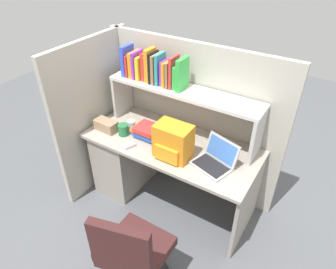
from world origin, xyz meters
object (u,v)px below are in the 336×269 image
at_px(paper_cup, 131,125).
at_px(snack_canister, 123,130).
at_px(backpack, 173,142).
at_px(tissue_box, 106,125).
at_px(computer_mouse, 129,146).
at_px(laptop, 215,160).
at_px(office_chair, 133,260).

relative_size(paper_cup, snack_canister, 0.88).
bearing_deg(backpack, paper_cup, 165.94).
bearing_deg(backpack, tissue_box, 179.71).
bearing_deg(computer_mouse, paper_cup, 144.09).
relative_size(laptop, backpack, 1.24).
distance_m(computer_mouse, snack_canister, 0.21).
height_order(tissue_box, office_chair, office_chair).
bearing_deg(office_chair, snack_canister, -64.00).
height_order(backpack, tissue_box, backpack).
bearing_deg(laptop, computer_mouse, -166.34).
bearing_deg(paper_cup, backpack, -14.06).
xyz_separation_m(computer_mouse, paper_cup, (-0.16, 0.24, 0.03)).
bearing_deg(paper_cup, office_chair, -53.03).
relative_size(backpack, paper_cup, 3.16).
distance_m(computer_mouse, office_chair, 0.96).
height_order(computer_mouse, office_chair, office_chair).
bearing_deg(laptop, backpack, -167.00).
distance_m(laptop, backpack, 0.38).
xyz_separation_m(backpack, computer_mouse, (-0.39, -0.10, -0.13)).
distance_m(laptop, tissue_box, 1.10).
height_order(paper_cup, snack_canister, snack_canister).
height_order(tissue_box, snack_canister, snack_canister).
height_order(computer_mouse, snack_canister, snack_canister).
height_order(computer_mouse, paper_cup, paper_cup).
xyz_separation_m(snack_canister, office_chair, (0.72, -0.83, -0.39)).
bearing_deg(laptop, paper_cup, 176.51).
bearing_deg(backpack, office_chair, -78.69).
bearing_deg(office_chair, paper_cup, -67.84).
bearing_deg(tissue_box, paper_cup, 35.66).
bearing_deg(computer_mouse, tissue_box, -175.54).
xyz_separation_m(backpack, paper_cup, (-0.55, 0.14, -0.10)).
distance_m(paper_cup, office_chair, 1.24).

